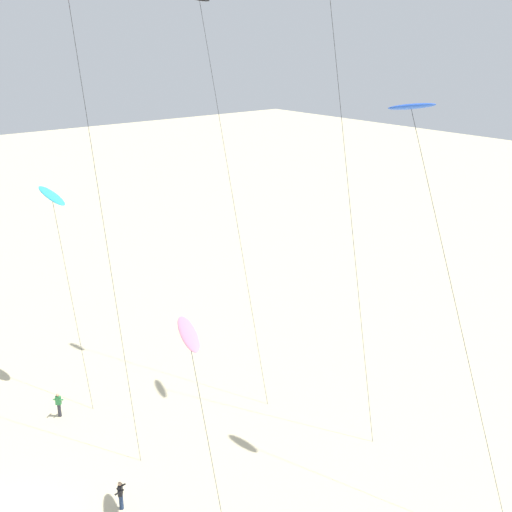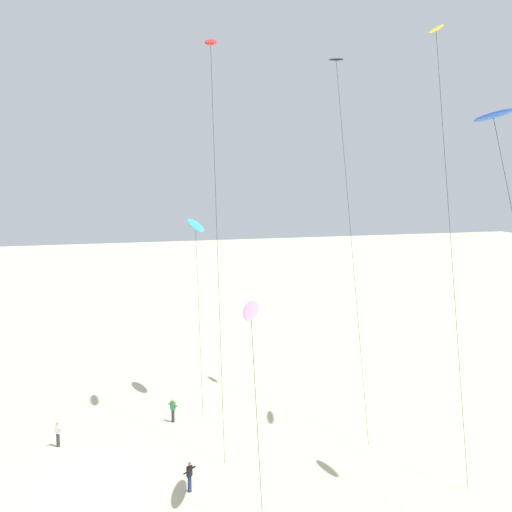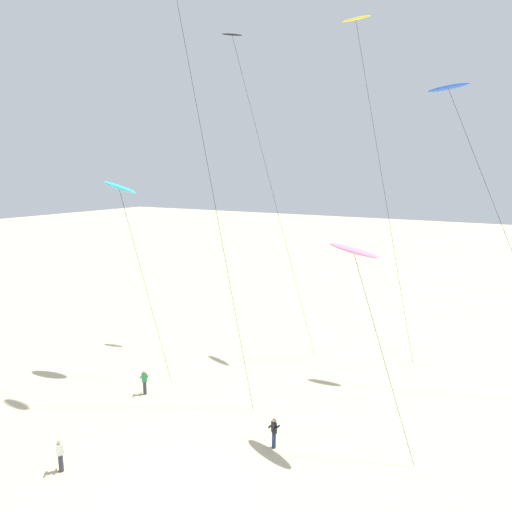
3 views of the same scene
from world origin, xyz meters
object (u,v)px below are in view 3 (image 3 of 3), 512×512
at_px(kite_cyan, 119,188).
at_px(kite_flyer_nearest, 60,455).
at_px(kite_pink, 354,252).
at_px(kite_blue, 450,92).
at_px(kite_black, 237,53).
at_px(kite_flyer_furthest, 274,432).
at_px(kite_yellow, 357,27).
at_px(kite_flyer_middle, 145,381).

distance_m(kite_cyan, kite_flyer_nearest, 17.07).
bearing_deg(kite_flyer_nearest, kite_cyan, 120.25).
height_order(kite_pink, kite_blue, kite_blue).
relative_size(kite_black, kite_blue, 1.26).
bearing_deg(kite_black, kite_cyan, -111.19).
bearing_deg(kite_black, kite_blue, 3.66).
xyz_separation_m(kite_flyer_nearest, kite_flyer_furthest, (8.09, 6.76, 0.00)).
relative_size(kite_cyan, kite_yellow, 0.54).
height_order(kite_black, kite_flyer_middle, kite_black).
relative_size(kite_cyan, kite_pink, 1.29).
relative_size(kite_pink, kite_flyer_middle, 6.43).
bearing_deg(kite_yellow, kite_blue, -8.49).
relative_size(kite_pink, kite_yellow, 0.42).
distance_m(kite_pink, kite_flyer_nearest, 17.36).
height_order(kite_pink, kite_flyer_furthest, kite_pink).
bearing_deg(kite_cyan, kite_yellow, 42.11).
height_order(kite_cyan, kite_blue, kite_blue).
bearing_deg(kite_flyer_furthest, kite_flyer_middle, 175.20).
xyz_separation_m(kite_cyan, kite_pink, (17.13, -0.92, -2.84)).
bearing_deg(kite_flyer_furthest, kite_yellow, 94.44).
bearing_deg(kite_cyan, kite_blue, 28.39).
height_order(kite_yellow, kite_flyer_furthest, kite_yellow).
xyz_separation_m(kite_black, kite_flyer_middle, (0.38, -12.20, -22.83)).
bearing_deg(kite_flyer_middle, kite_pink, 7.37).
relative_size(kite_pink, kite_blue, 0.53).
distance_m(kite_blue, kite_flyer_furthest, 23.97).
bearing_deg(kite_flyer_middle, kite_black, 91.76).
bearing_deg(kite_flyer_furthest, kite_flyer_nearest, -140.15).
height_order(kite_flyer_nearest, kite_flyer_middle, same).
distance_m(kite_pink, kite_yellow, 19.55).
distance_m(kite_cyan, kite_flyer_middle, 13.25).
height_order(kite_black, kite_flyer_furthest, kite_black).
distance_m(kite_black, kite_flyer_nearest, 30.30).
bearing_deg(kite_flyer_nearest, kite_pink, 39.66).
height_order(kite_blue, kite_flyer_nearest, kite_blue).
bearing_deg(kite_flyer_middle, kite_blue, 40.37).
xyz_separation_m(kite_blue, kite_flyer_middle, (-15.55, -13.22, -18.59)).
bearing_deg(kite_flyer_nearest, kite_flyer_middle, 103.69).
distance_m(kite_black, kite_flyer_furthest, 28.24).
bearing_deg(kite_yellow, kite_flyer_nearest, -107.60).
relative_size(kite_black, kite_cyan, 1.83).
height_order(kite_black, kite_blue, kite_black).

